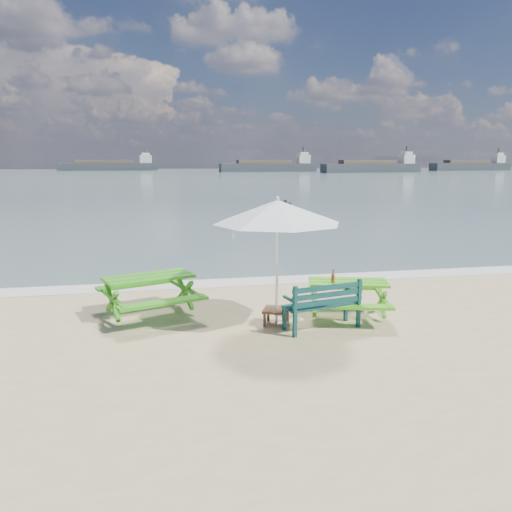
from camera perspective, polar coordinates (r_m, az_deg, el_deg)
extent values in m
plane|color=slate|center=(93.03, -9.71, 8.90)|extent=(300.00, 300.00, 0.00)
cube|color=silver|center=(13.11, -1.46, -2.96)|extent=(22.00, 0.90, 0.01)
cube|color=#319516|center=(10.38, -12.14, -2.38)|extent=(1.92, 1.36, 0.05)
cube|color=#319516|center=(11.22, -13.41, -3.16)|extent=(1.75, 0.88, 0.05)
cube|color=#319516|center=(9.71, -10.51, -5.25)|extent=(1.75, 0.88, 0.05)
cube|color=#319516|center=(10.49, -12.05, -4.71)|extent=(1.88, 1.48, 0.74)
cube|color=#47A919|center=(10.27, 10.50, -2.97)|extent=(1.70, 1.11, 0.05)
cube|color=#47A919|center=(11.05, 10.02, -3.53)|extent=(1.58, 0.66, 0.05)
cube|color=#47A919|center=(9.64, 10.92, -5.71)|extent=(1.58, 0.66, 0.05)
cube|color=#47A919|center=(10.37, 10.42, -5.06)|extent=(1.64, 1.22, 0.66)
cube|color=#0D3838|center=(9.55, 7.47, -5.54)|extent=(1.54, 0.76, 0.04)
cube|color=#0D3838|center=(9.29, 8.25, -4.41)|extent=(1.45, 0.37, 0.38)
cube|color=#0D3838|center=(9.62, 7.44, -6.87)|extent=(1.45, 0.80, 0.46)
cube|color=brown|center=(9.74, 2.35, -6.18)|extent=(0.64, 0.64, 0.05)
cube|color=brown|center=(9.79, 2.34, -7.05)|extent=(0.56, 0.56, 0.27)
cylinder|color=silver|center=(9.52, 2.39, -1.09)|extent=(0.05, 0.05, 2.35)
cone|color=silver|center=(9.36, 2.44, 5.08)|extent=(3.21, 3.21, 0.44)
cylinder|color=brown|center=(10.08, 8.78, -2.56)|extent=(0.07, 0.07, 0.16)
cylinder|color=brown|center=(10.05, 8.81, -1.74)|extent=(0.03, 0.03, 0.07)
cylinder|color=red|center=(10.08, 8.78, -2.56)|extent=(0.07, 0.07, 0.06)
imported|color=tan|center=(23.05, -2.75, 2.05)|extent=(0.68, 0.57, 1.58)
cylinder|color=black|center=(26.65, 3.39, 5.07)|extent=(0.17, 0.17, 1.25)
cylinder|color=black|center=(27.34, 3.89, 5.01)|extent=(0.15, 0.15, 1.06)
cube|color=#33383C|center=(156.50, 23.27, 9.33)|extent=(24.48, 5.96, 2.20)
cube|color=silver|center=(162.37, 25.90, 9.93)|extent=(3.14, 3.23, 2.20)
cube|color=#33383C|center=(130.53, 1.39, 10.05)|extent=(25.24, 5.21, 2.20)
cube|color=silver|center=(133.30, 5.43, 10.97)|extent=(3.15, 3.14, 2.20)
cube|color=#33383C|center=(149.68, -16.49, 9.73)|extent=(27.46, 4.03, 2.20)
cube|color=silver|center=(149.06, -12.48, 10.76)|extent=(3.30, 3.00, 2.20)
cube|color=#33383C|center=(125.87, 13.04, 9.74)|extent=(25.37, 6.23, 2.20)
cube|color=silver|center=(130.73, 16.81, 10.55)|extent=(3.27, 3.26, 2.20)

